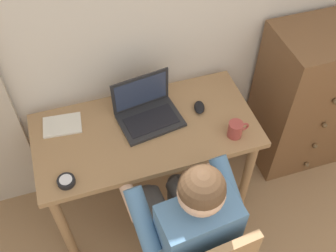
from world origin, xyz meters
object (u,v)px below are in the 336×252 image
desk (146,141)px  coffee_mug (236,129)px  dresser (305,99)px  person_seated (186,216)px  notebook_pad (62,125)px  desk_clock (66,181)px  laptop (147,110)px  computer_mouse (199,107)px

desk → coffee_mug: coffee_mug is taller
dresser → person_seated: person_seated is taller
notebook_pad → desk_clock: bearing=-89.3°
desk → laptop: size_ratio=3.33×
desk → laptop: (0.04, 0.08, 0.16)m
coffee_mug → desk_clock: bearing=-178.2°
laptop → coffee_mug: laptop is taller
laptop → computer_mouse: laptop is taller
desk → desk_clock: size_ratio=13.79×
desk → person_seated: (0.05, -0.54, 0.04)m
desk → notebook_pad: notebook_pad is taller
person_seated → computer_mouse: person_seated is taller
desk → computer_mouse: (0.34, 0.05, 0.13)m
computer_mouse → desk_clock: (-0.81, -0.27, -0.00)m
dresser → laptop: bearing=-179.5°
person_seated → computer_mouse: 0.65m
dresser → laptop: 1.12m
dresser → desk_clock: dresser is taller
laptop → computer_mouse: size_ratio=3.72×
desk_clock → person_seated: bearing=-31.1°
desk → person_seated: size_ratio=1.04×
dresser → notebook_pad: (-1.56, 0.07, 0.22)m
desk_clock → dresser: bearing=11.2°
person_seated → coffee_mug: (0.40, 0.34, 0.12)m
notebook_pad → dresser: bearing=3.0°
desk_clock → coffee_mug: (0.92, 0.03, 0.03)m
dresser → coffee_mug: (-0.67, -0.28, 0.26)m
person_seated → desk_clock: 0.62m
desk_clock → coffee_mug: size_ratio=0.75×
dresser → notebook_pad: bearing=177.5°
desk → computer_mouse: computer_mouse is taller
coffee_mug → computer_mouse: bearing=116.3°
notebook_pad → desk: bearing=-14.8°
desk_clock → notebook_pad: (0.03, 0.38, -0.01)m
laptop → coffee_mug: (0.42, -0.28, -0.00)m
desk_clock → coffee_mug: bearing=1.8°
desk → computer_mouse: size_ratio=12.41×
dresser → computer_mouse: size_ratio=10.76×
dresser → desk_clock: 1.63m
person_seated → dresser: bearing=30.6°
coffee_mug → person_seated: bearing=-139.3°
desk → computer_mouse: 0.36m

